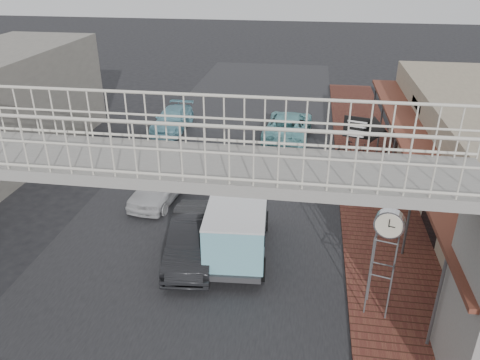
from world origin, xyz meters
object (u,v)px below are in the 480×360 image
(angkot_van, at_px, (238,220))
(motorcycle_near, at_px, (377,157))
(white_hatchback, at_px, (160,185))
(dark_sedan, at_px, (194,238))
(angkot_far, at_px, (173,120))
(arrow_sign, at_px, (377,131))
(angkot_curb, at_px, (288,125))
(street_clock, at_px, (389,228))
(motorcycle_far, at_px, (354,153))

(angkot_van, distance_m, motorcycle_near, 9.34)
(white_hatchback, height_order, dark_sedan, dark_sedan)
(angkot_far, distance_m, motorcycle_near, 11.41)
(angkot_van, height_order, arrow_sign, arrow_sign)
(angkot_far, relative_size, angkot_van, 0.97)
(angkot_curb, relative_size, angkot_far, 1.20)
(angkot_far, bearing_deg, angkot_van, -62.87)
(angkot_curb, xyz_separation_m, street_clock, (3.25, -13.42, 2.04))
(white_hatchback, distance_m, motorcycle_near, 9.96)
(angkot_curb, relative_size, street_clock, 1.56)
(white_hatchback, relative_size, street_clock, 1.19)
(motorcycle_far, bearing_deg, angkot_van, 176.41)
(dark_sedan, height_order, street_clock, street_clock)
(street_clock, bearing_deg, angkot_far, 139.69)
(dark_sedan, bearing_deg, angkot_far, 103.42)
(white_hatchback, relative_size, dark_sedan, 0.90)
(motorcycle_near, relative_size, arrow_sign, 0.60)
(dark_sedan, bearing_deg, angkot_van, 7.79)
(motorcycle_far, bearing_deg, motorcycle_near, -70.88)
(dark_sedan, height_order, angkot_curb, dark_sedan)
(motorcycle_near, bearing_deg, arrow_sign, 151.67)
(angkot_van, xyz_separation_m, motorcycle_far, (4.26, 7.79, -0.63))
(white_hatchback, distance_m, angkot_van, 5.00)
(white_hatchback, xyz_separation_m, arrow_sign, (8.49, 2.24, 1.94))
(angkot_curb, bearing_deg, street_clock, 107.36)
(angkot_far, xyz_separation_m, angkot_van, (5.51, -11.43, 0.69))
(angkot_van, height_order, motorcycle_near, angkot_van)
(white_hatchback, relative_size, angkot_far, 0.92)
(motorcycle_far, bearing_deg, street_clock, -155.00)
(white_hatchback, bearing_deg, street_clock, -28.03)
(arrow_sign, bearing_deg, street_clock, -78.51)
(angkot_van, relative_size, arrow_sign, 1.38)
(arrow_sign, bearing_deg, dark_sedan, -120.87)
(dark_sedan, xyz_separation_m, angkot_curb, (2.40, 11.54, -0.00))
(white_hatchback, bearing_deg, dark_sedan, -51.23)
(angkot_far, xyz_separation_m, motorcycle_far, (9.77, -3.64, 0.06))
(angkot_van, bearing_deg, angkot_far, 111.78)
(angkot_curb, xyz_separation_m, motorcycle_near, (4.28, -3.52, -0.10))
(angkot_far, bearing_deg, motorcycle_far, -19.04)
(street_clock, height_order, arrow_sign, street_clock)
(dark_sedan, xyz_separation_m, motorcycle_near, (6.68, 8.02, -0.10))
(white_hatchback, xyz_separation_m, street_clock, (7.93, -5.54, 2.08))
(arrow_sign, bearing_deg, white_hatchback, -149.59)
(motorcycle_far, bearing_deg, arrow_sign, -141.11)
(arrow_sign, bearing_deg, angkot_van, -115.22)
(white_hatchback, bearing_deg, motorcycle_far, 36.28)
(angkot_curb, bearing_deg, arrow_sign, 127.81)
(angkot_curb, bearing_deg, angkot_van, 88.68)
(white_hatchback, xyz_separation_m, angkot_curb, (4.68, 7.88, 0.05))
(angkot_curb, relative_size, arrow_sign, 1.61)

